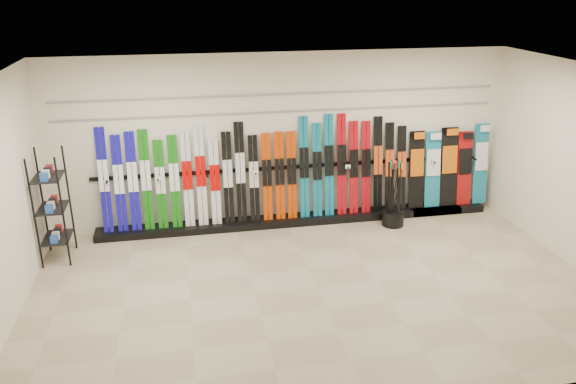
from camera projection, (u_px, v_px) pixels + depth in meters
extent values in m
plane|color=tan|center=(316.00, 287.00, 8.00)|extent=(8.00, 8.00, 0.00)
plane|color=beige|center=(284.00, 140.00, 9.76)|extent=(8.00, 0.00, 8.00)
plane|color=silver|center=(321.00, 75.00, 6.93)|extent=(8.00, 8.00, 0.00)
cube|color=black|center=(299.00, 219.00, 10.11)|extent=(8.00, 0.40, 0.12)
cube|color=#130EA0|center=(104.00, 181.00, 9.25)|extent=(0.17, 0.27, 1.76)
cube|color=#130EA0|center=(119.00, 184.00, 9.31)|extent=(0.17, 0.25, 1.62)
cube|color=#130EA0|center=(133.00, 182.00, 9.35)|extent=(0.17, 0.25, 1.67)
cube|color=#11680E|center=(146.00, 180.00, 9.38)|extent=(0.17, 0.26, 1.69)
cube|color=#11680E|center=(160.00, 185.00, 9.44)|extent=(0.17, 0.23, 1.51)
cube|color=#11680E|center=(175.00, 182.00, 9.48)|extent=(0.17, 0.24, 1.58)
cube|color=silver|center=(187.00, 180.00, 9.51)|extent=(0.17, 0.25, 1.62)
cube|color=silver|center=(201.00, 176.00, 9.54)|extent=(0.17, 0.26, 1.72)
cube|color=silver|center=(215.00, 182.00, 9.61)|extent=(0.17, 0.23, 1.49)
cube|color=black|center=(228.00, 178.00, 9.64)|extent=(0.17, 0.24, 1.59)
cube|color=black|center=(240.00, 173.00, 9.66)|extent=(0.17, 0.27, 1.74)
cube|color=black|center=(254.00, 179.00, 9.73)|extent=(0.17, 0.23, 1.51)
cube|color=#C43400|center=(267.00, 177.00, 9.77)|extent=(0.17, 0.24, 1.53)
cube|color=#C43400|center=(280.00, 176.00, 9.81)|extent=(0.17, 0.24, 1.55)
cube|color=#C43400|center=(292.00, 175.00, 9.85)|extent=(0.17, 0.24, 1.54)
cube|color=#0B6782|center=(304.00, 168.00, 9.86)|extent=(0.17, 0.27, 1.79)
cube|color=#0B6782|center=(317.00, 170.00, 9.92)|extent=(0.17, 0.25, 1.66)
cube|color=#0B6782|center=(329.00, 166.00, 9.94)|extent=(0.17, 0.27, 1.81)
cube|color=#A2070F|center=(342.00, 165.00, 9.98)|extent=(0.17, 0.27, 1.81)
cube|color=#A2070F|center=(354.00, 168.00, 10.04)|extent=(0.17, 0.25, 1.67)
cube|color=#A2070F|center=(366.00, 167.00, 10.08)|extent=(0.17, 0.25, 1.66)
cube|color=black|center=(378.00, 165.00, 10.11)|extent=(0.17, 0.26, 1.73)
cube|color=black|center=(389.00, 167.00, 10.16)|extent=(0.17, 0.25, 1.61)
cube|color=black|center=(401.00, 168.00, 10.21)|extent=(0.17, 0.24, 1.54)
cube|color=black|center=(416.00, 170.00, 10.30)|extent=(0.28, 0.22, 1.43)
cube|color=#14728C|center=(433.00, 170.00, 10.36)|extent=(0.30, 0.22, 1.40)
cube|color=black|center=(449.00, 167.00, 10.41)|extent=(0.33, 0.23, 1.46)
cube|color=#990C0C|center=(465.00, 168.00, 10.47)|extent=(0.28, 0.21, 1.37)
cube|color=#14728C|center=(481.00, 164.00, 10.52)|extent=(0.28, 0.23, 1.50)
cube|color=black|center=(52.00, 207.00, 8.54)|extent=(0.40, 0.60, 1.74)
cylinder|color=black|center=(393.00, 219.00, 9.98)|extent=(0.38, 0.38, 0.25)
cylinder|color=black|center=(394.00, 193.00, 9.79)|extent=(0.15, 0.03, 1.17)
cylinder|color=black|center=(392.00, 194.00, 9.77)|extent=(0.08, 0.07, 1.18)
cylinder|color=black|center=(389.00, 193.00, 9.81)|extent=(0.12, 0.09, 1.18)
cylinder|color=black|center=(389.00, 194.00, 9.76)|extent=(0.07, 0.04, 1.18)
cylinder|color=black|center=(392.00, 195.00, 9.71)|extent=(0.04, 0.11, 1.18)
cylinder|color=black|center=(393.00, 192.00, 9.86)|extent=(0.14, 0.11, 1.17)
cylinder|color=black|center=(394.00, 193.00, 9.80)|extent=(0.09, 0.14, 1.17)
cylinder|color=black|center=(397.00, 193.00, 9.80)|extent=(0.15, 0.02, 1.17)
cylinder|color=black|center=(391.00, 194.00, 9.76)|extent=(0.09, 0.05, 1.18)
cylinder|color=black|center=(400.00, 195.00, 9.73)|extent=(0.04, 0.09, 1.18)
cylinder|color=black|center=(397.00, 192.00, 9.85)|extent=(0.05, 0.02, 1.18)
cube|color=gray|center=(284.00, 112.00, 9.56)|extent=(7.60, 0.02, 0.03)
cube|color=gray|center=(284.00, 94.00, 9.45)|extent=(7.60, 0.02, 0.03)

